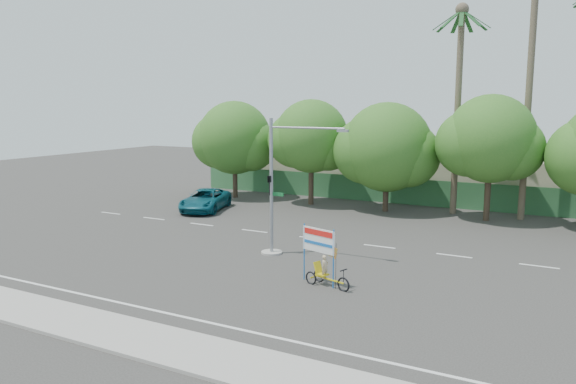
% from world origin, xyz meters
% --- Properties ---
extents(ground, '(120.00, 120.00, 0.00)m').
position_xyz_m(ground, '(0.00, 0.00, 0.00)').
color(ground, '#33302D').
rests_on(ground, ground).
extents(sidewalk_near, '(50.00, 2.40, 0.12)m').
position_xyz_m(sidewalk_near, '(0.00, -7.50, 0.06)').
color(sidewalk_near, gray).
rests_on(sidewalk_near, ground).
extents(fence, '(38.00, 0.08, 2.00)m').
position_xyz_m(fence, '(0.00, 21.50, 1.00)').
color(fence, '#336B3D').
rests_on(fence, ground).
extents(building_left, '(12.00, 8.00, 4.00)m').
position_xyz_m(building_left, '(-10.00, 26.00, 2.00)').
color(building_left, beige).
rests_on(building_left, ground).
extents(building_right, '(14.00, 8.00, 3.60)m').
position_xyz_m(building_right, '(8.00, 26.00, 1.80)').
color(building_right, beige).
rests_on(building_right, ground).
extents(tree_far_left, '(7.14, 6.00, 7.96)m').
position_xyz_m(tree_far_left, '(-14.05, 18.00, 4.76)').
color(tree_far_left, '#473828').
rests_on(tree_far_left, ground).
extents(tree_left, '(6.66, 5.60, 8.07)m').
position_xyz_m(tree_left, '(-7.05, 18.00, 5.06)').
color(tree_left, '#473828').
rests_on(tree_left, ground).
extents(tree_center, '(7.62, 6.40, 7.85)m').
position_xyz_m(tree_center, '(-1.05, 18.00, 4.47)').
color(tree_center, '#473828').
rests_on(tree_center, ground).
extents(tree_right, '(6.90, 5.80, 8.36)m').
position_xyz_m(tree_right, '(5.95, 18.00, 5.24)').
color(tree_right, '#473828').
rests_on(tree_right, ground).
extents(palm_tall, '(3.73, 3.79, 17.45)m').
position_xyz_m(palm_tall, '(8.00, 19.50, 10.46)').
color(palm_tall, '#70604C').
rests_on(palm_tall, ground).
extents(palm_short, '(3.73, 3.79, 14.45)m').
position_xyz_m(palm_short, '(3.50, 19.50, 8.86)').
color(palm_short, '#70604C').
rests_on(palm_short, ground).
extents(traffic_signal, '(4.72, 1.10, 7.00)m').
position_xyz_m(traffic_signal, '(-2.20, 3.98, 2.92)').
color(traffic_signal, gray).
rests_on(traffic_signal, ground).
extents(trike_billboard, '(2.52, 1.05, 2.58)m').
position_xyz_m(trike_billboard, '(2.00, 0.55, 1.04)').
color(trike_billboard, black).
rests_on(trike_billboard, ground).
extents(pickup_truck, '(4.09, 6.07, 1.54)m').
position_xyz_m(pickup_truck, '(-12.69, 12.07, 0.77)').
color(pickup_truck, '#0D5261').
rests_on(pickup_truck, ground).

